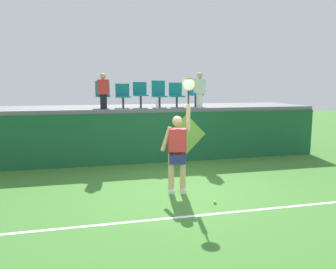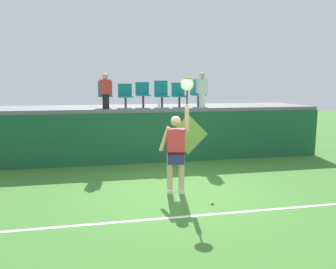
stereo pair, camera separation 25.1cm
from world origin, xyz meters
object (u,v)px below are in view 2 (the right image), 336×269
Objects in this scene: tennis_player at (176,150)px; stadium_chair_3 at (161,93)px; stadium_chair_0 at (105,93)px; tennis_ball at (212,203)px; stadium_chair_1 at (125,94)px; stadium_chair_2 at (143,93)px; stadium_chair_4 at (179,94)px; spectator_0 at (106,90)px; spectator_1 at (202,89)px; water_bottle at (159,104)px; stadium_chair_5 at (198,92)px.

tennis_player reaches higher than stadium_chair_3.
stadium_chair_0 is (-1.43, 3.65, 1.15)m from tennis_player.
tennis_ball is 4.98m from stadium_chair_3.
stadium_chair_1 is at bearing 106.78° from tennis_ball.
stadium_chair_2 is (-0.80, 4.51, 2.09)m from tennis_ball.
stadium_chair_4 is 2.41m from spectator_0.
stadium_chair_4 is at bearing 143.70° from spectator_1.
stadium_chair_1 is (-0.80, 3.65, 1.11)m from tennis_player.
tennis_ball is at bearing -57.24° from tennis_player.
spectator_1 reaches higher than tennis_player.
tennis_player is 1.39m from tennis_ball.
stadium_chair_1 reaches higher than water_bottle.
stadium_chair_3 is 1.22m from stadium_chair_5.
stadium_chair_3 is at bearing 158.56° from spectator_1.
stadium_chair_3 is (0.19, 0.57, 0.32)m from water_bottle.
stadium_chair_4 is 0.88× the size of stadium_chair_5.
tennis_ball is at bearing -84.51° from water_bottle.
stadium_chair_0 is 1.06× the size of stadium_chair_4.
stadium_chair_1 is 0.94× the size of stadium_chair_2.
stadium_chair_3 reaches higher than stadium_chair_1.
stadium_chair_3 is at bearing 0.51° from stadium_chair_1.
stadium_chair_3 is (-0.19, 4.52, 2.08)m from tennis_ball.
stadium_chair_3 is at bearing 92.41° from tennis_ball.
water_bottle is 0.77m from stadium_chair_2.
stadium_chair_0 is at bearing 179.95° from stadium_chair_4.
stadium_chair_5 is at bearing 21.89° from water_bottle.
tennis_player is 4.09m from stadium_chair_0.
tennis_player is 3.83m from stadium_chair_2.
stadium_chair_1 is 0.56m from stadium_chair_2.
stadium_chair_4 is (0.77, 0.56, 0.29)m from water_bottle.
stadium_chair_5 is (1.22, -0.00, 0.04)m from stadium_chair_3.
spectator_1 is at bearing 63.50° from tennis_player.
stadium_chair_3 is at bearing 13.03° from spectator_0.
spectator_0 is at bearing -166.97° from stadium_chair_3.
stadium_chair_5 reaches higher than stadium_chair_0.
tennis_ball is 5.36m from stadium_chair_0.
spectator_1 is at bearing -11.09° from stadium_chair_1.
water_bottle is at bearing -158.11° from stadium_chair_5.
stadium_chair_0 is 3.05m from spectator_1.
stadium_chair_0 is at bearing -179.94° from stadium_chair_5.
tennis_player is 3.21× the size of stadium_chair_4.
stadium_chair_2 is at bearing 127.08° from water_bottle.
water_bottle is at bearing 95.49° from tennis_ball.
stadium_chair_1 is 0.69× the size of spectator_1.
water_bottle reaches higher than tennis_ball.
spectator_1 is at bearing -1.23° from spectator_0.
stadium_chair_5 is 3.04m from spectator_0.
spectator_1 is at bearing -14.36° from stadium_chair_2.
stadium_chair_4 is at bearing -0.67° from stadium_chair_3.
stadium_chair_2 reaches higher than water_bottle.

